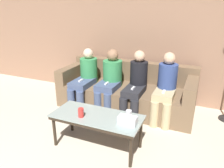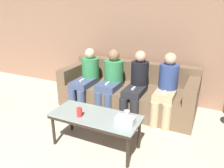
% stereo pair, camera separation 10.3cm
% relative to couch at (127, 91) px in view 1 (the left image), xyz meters
% --- Properties ---
extents(wall_back, '(12.00, 0.06, 2.60)m').
position_rel_couch_xyz_m(wall_back, '(0.00, 0.54, 1.01)').
color(wall_back, '#9E755B').
rests_on(wall_back, ground_plane).
extents(couch, '(2.37, 0.93, 0.78)m').
position_rel_couch_xyz_m(couch, '(0.00, 0.00, 0.00)').
color(couch, brown).
rests_on(couch, ground_plane).
extents(coffee_table, '(1.15, 0.50, 0.46)m').
position_rel_couch_xyz_m(coffee_table, '(0.06, -1.31, 0.12)').
color(coffee_table, '#8C9E99').
rests_on(coffee_table, ground_plane).
extents(cup_near_left, '(0.07, 0.07, 0.12)m').
position_rel_couch_xyz_m(cup_near_left, '(-0.10, -1.42, 0.23)').
color(cup_near_left, red).
rests_on(cup_near_left, coffee_table).
extents(cup_near_right, '(0.07, 0.07, 0.12)m').
position_rel_couch_xyz_m(cup_near_right, '(0.46, -1.24, 0.23)').
color(cup_near_right, silver).
rests_on(cup_near_right, coffee_table).
extents(tissue_box, '(0.22, 0.12, 0.13)m').
position_rel_couch_xyz_m(tissue_box, '(0.49, -1.36, 0.22)').
color(tissue_box, silver).
rests_on(tissue_box, coffee_table).
extents(seated_person_left_end, '(0.31, 0.71, 1.04)m').
position_rel_couch_xyz_m(seated_person_left_end, '(-0.72, -0.24, 0.26)').
color(seated_person_left_end, '#47567A').
rests_on(seated_person_left_end, ground_plane).
extents(seated_person_mid_left, '(0.34, 0.65, 1.06)m').
position_rel_couch_xyz_m(seated_person_mid_left, '(-0.24, -0.21, 0.28)').
color(seated_person_mid_left, '#47567A').
rests_on(seated_person_mid_left, ground_plane).
extents(seated_person_mid_right, '(0.31, 0.68, 1.08)m').
position_rel_couch_xyz_m(seated_person_mid_right, '(0.24, -0.24, 0.27)').
color(seated_person_mid_right, '#28282D').
rests_on(seated_person_mid_right, ground_plane).
extents(seated_person_right_end, '(0.31, 0.62, 1.09)m').
position_rel_couch_xyz_m(seated_person_right_end, '(0.72, -0.21, 0.28)').
color(seated_person_right_end, tan).
rests_on(seated_person_right_end, ground_plane).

